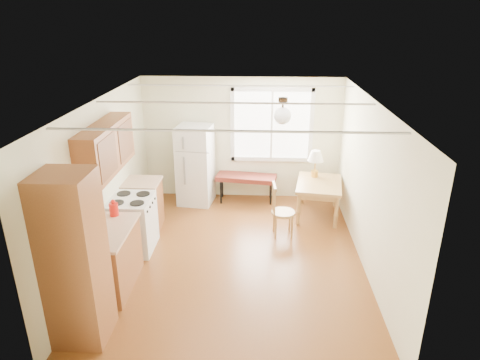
# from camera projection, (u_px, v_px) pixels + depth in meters

# --- Properties ---
(room_shell) EXTENTS (4.60, 5.60, 2.62)m
(room_shell) POSITION_uv_depth(u_px,v_px,m) (234.00, 185.00, 6.40)
(room_shell) COLOR #572C12
(room_shell) RESTS_ON ground
(kitchen_run) EXTENTS (0.65, 3.40, 2.20)m
(kitchen_run) POSITION_uv_depth(u_px,v_px,m) (111.00, 226.00, 6.04)
(kitchen_run) COLOR brown
(kitchen_run) RESTS_ON ground
(window_unit) EXTENTS (1.64, 0.05, 1.51)m
(window_unit) POSITION_uv_depth(u_px,v_px,m) (272.00, 125.00, 8.56)
(window_unit) COLOR white
(window_unit) RESTS_ON room_shell
(pendant_light) EXTENTS (0.26, 0.26, 0.40)m
(pendant_light) POSITION_uv_depth(u_px,v_px,m) (282.00, 115.00, 6.38)
(pendant_light) COLOR #312316
(pendant_light) RESTS_ON room_shell
(refrigerator) EXTENTS (0.74, 0.74, 1.60)m
(refrigerator) POSITION_uv_depth(u_px,v_px,m) (195.00, 165.00, 8.58)
(refrigerator) COLOR white
(refrigerator) RESTS_ON ground
(bench) EXTENTS (1.26, 0.61, 0.56)m
(bench) POSITION_uv_depth(u_px,v_px,m) (246.00, 178.00, 8.74)
(bench) COLOR #571C14
(bench) RESTS_ON ground
(dining_table) EXTENTS (0.97, 1.19, 0.68)m
(dining_table) POSITION_uv_depth(u_px,v_px,m) (319.00, 188.00, 8.07)
(dining_table) COLOR olive
(dining_table) RESTS_ON ground
(chair) EXTENTS (0.42, 0.41, 0.94)m
(chair) POSITION_uv_depth(u_px,v_px,m) (278.00, 207.00, 7.36)
(chair) COLOR olive
(chair) RESTS_ON ground
(table_lamp) EXTENTS (0.30, 0.30, 0.53)m
(table_lamp) POSITION_uv_depth(u_px,v_px,m) (316.00, 158.00, 8.18)
(table_lamp) COLOR gold
(table_lamp) RESTS_ON dining_table
(coffee_maker) EXTENTS (0.23, 0.28, 0.38)m
(coffee_maker) POSITION_uv_depth(u_px,v_px,m) (91.00, 238.00, 5.33)
(coffee_maker) COLOR black
(coffee_maker) RESTS_ON kitchen_run
(kettle) EXTENTS (0.13, 0.13, 0.25)m
(kettle) POSITION_uv_depth(u_px,v_px,m) (114.00, 209.00, 6.20)
(kettle) COLOR red
(kettle) RESTS_ON kitchen_run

